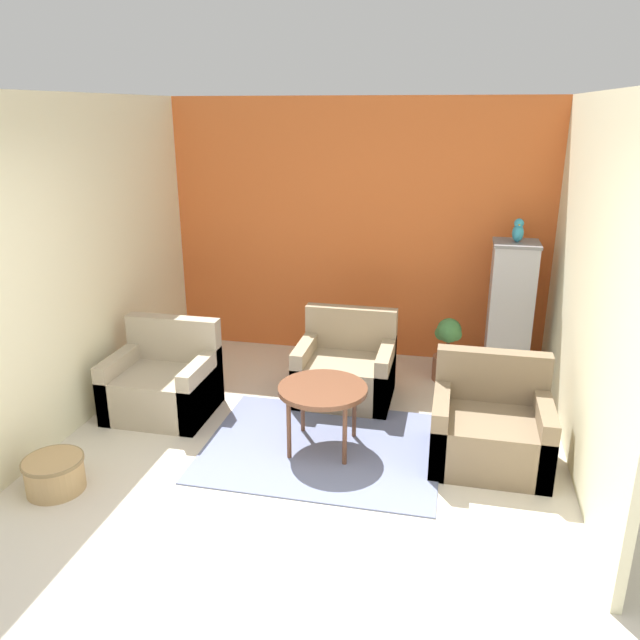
{
  "coord_description": "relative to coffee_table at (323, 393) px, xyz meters",
  "views": [
    {
      "loc": [
        1.05,
        -2.96,
        2.6
      ],
      "look_at": [
        0.0,
        1.75,
        0.95
      ],
      "focal_mm": 35.0,
      "sensor_mm": 36.0,
      "label": 1
    }
  ],
  "objects": [
    {
      "name": "armchair_right",
      "position": [
        1.29,
        0.1,
        -0.22
      ],
      "size": [
        0.87,
        0.74,
        0.81
      ],
      "color": "#7A664C",
      "rests_on": "ground_plane"
    },
    {
      "name": "wall_left",
      "position": [
        -2.14,
        0.39,
        0.87
      ],
      "size": [
        0.06,
        3.51,
        2.72
      ],
      "color": "beige",
      "rests_on": "ground_plane"
    },
    {
      "name": "area_rug",
      "position": [
        0.0,
        -0.0,
        -0.48
      ],
      "size": [
        1.87,
        1.49,
        0.01
      ],
      "color": "slate",
      "rests_on": "ground_plane"
    },
    {
      "name": "ground_plane",
      "position": [
        -0.11,
        -1.37,
        -0.48
      ],
      "size": [
        20.0,
        20.0,
        0.0
      ],
      "primitive_type": "plane",
      "color": "beige",
      "rests_on": "ground"
    },
    {
      "name": "potted_plant",
      "position": [
        0.93,
        1.57,
        -0.17
      ],
      "size": [
        0.28,
        0.28,
        0.65
      ],
      "color": "brown",
      "rests_on": "ground_plane"
    },
    {
      "name": "wall_right",
      "position": [
        1.92,
        0.39,
        0.87
      ],
      "size": [
        0.06,
        3.51,
        2.72
      ],
      "color": "beige",
      "rests_on": "ground_plane"
    },
    {
      "name": "armchair_middle",
      "position": [
        0.01,
        0.96,
        -0.22
      ],
      "size": [
        0.87,
        0.74,
        0.81
      ],
      "color": "#9E896B",
      "rests_on": "ground_plane"
    },
    {
      "name": "wicker_basket",
      "position": [
        -1.74,
        -0.99,
        -0.35
      ],
      "size": [
        0.42,
        0.42,
        0.25
      ],
      "color": "tan",
      "rests_on": "ground_plane"
    },
    {
      "name": "birdcage",
      "position": [
        1.49,
        1.66,
        0.21
      ],
      "size": [
        0.49,
        0.49,
        1.42
      ],
      "color": "slate",
      "rests_on": "ground_plane"
    },
    {
      "name": "coffee_table",
      "position": [
        0.0,
        0.0,
        0.0
      ],
      "size": [
        0.7,
        0.7,
        0.54
      ],
      "color": "brown",
      "rests_on": "ground_plane"
    },
    {
      "name": "armchair_left",
      "position": [
        -1.52,
        0.32,
        -0.22
      ],
      "size": [
        0.87,
        0.74,
        0.81
      ],
      "color": "tan",
      "rests_on": "ground_plane"
    },
    {
      "name": "parrot",
      "position": [
        1.49,
        1.66,
        1.03
      ],
      "size": [
        0.1,
        0.19,
        0.23
      ],
      "color": "teal",
      "rests_on": "birdcage"
    },
    {
      "name": "wall_back_accent",
      "position": [
        -0.11,
        2.17,
        0.87
      ],
      "size": [
        4.12,
        0.06,
        2.72
      ],
      "color": "orange",
      "rests_on": "ground_plane"
    }
  ]
}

